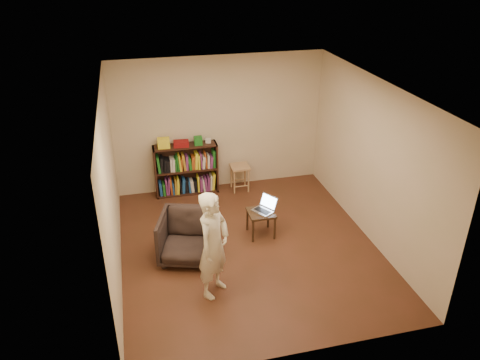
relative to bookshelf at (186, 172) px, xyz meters
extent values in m
plane|color=#452716|center=(0.70, -2.09, -0.44)|extent=(4.50, 4.50, 0.00)
plane|color=silver|center=(0.70, -2.09, 2.16)|extent=(4.50, 4.50, 0.00)
plane|color=beige|center=(0.70, 0.16, 0.86)|extent=(4.00, 0.00, 4.00)
plane|color=beige|center=(-1.30, -2.09, 0.86)|extent=(0.00, 4.50, 4.50)
plane|color=beige|center=(2.70, -2.09, 0.86)|extent=(0.00, 4.50, 4.50)
cube|color=black|center=(-0.59, -0.01, 0.06)|extent=(0.03, 0.30, 1.00)
cube|color=black|center=(0.59, -0.01, 0.06)|extent=(0.03, 0.30, 1.00)
cube|color=black|center=(0.00, 0.13, 0.06)|extent=(1.20, 0.02, 1.00)
cube|color=black|center=(0.00, -0.01, -0.42)|extent=(1.20, 0.30, 0.03)
cube|color=black|center=(0.00, -0.01, 0.06)|extent=(1.14, 0.30, 0.03)
cube|color=black|center=(0.00, -0.01, 0.55)|extent=(1.20, 0.30, 0.03)
cube|color=yellow|center=(-0.39, -0.03, 0.65)|extent=(0.23, 0.17, 0.18)
cube|color=maroon|center=(-0.07, -0.04, 0.61)|extent=(0.30, 0.23, 0.09)
cube|color=#1C6B1F|center=(0.25, -0.03, 0.64)|extent=(0.16, 0.16, 0.15)
cube|color=beige|center=(0.45, 0.01, 0.60)|extent=(0.12, 0.12, 0.08)
cube|color=#A77751|center=(1.03, -0.14, 0.06)|extent=(0.36, 0.36, 0.04)
cylinder|color=#A77751|center=(0.89, -0.28, -0.20)|extent=(0.03, 0.03, 0.48)
cylinder|color=#A77751|center=(1.17, -0.28, -0.20)|extent=(0.03, 0.03, 0.48)
cylinder|color=#A77751|center=(0.89, 0.00, -0.20)|extent=(0.03, 0.03, 0.48)
cylinder|color=#A77751|center=(1.17, 0.00, -0.20)|extent=(0.03, 0.03, 0.48)
imported|color=black|center=(-0.29, -2.13, -0.06)|extent=(1.01, 1.03, 0.75)
cube|color=black|center=(0.99, -1.78, -0.02)|extent=(0.42, 0.42, 0.04)
cylinder|color=black|center=(0.80, -1.96, -0.24)|extent=(0.04, 0.04, 0.40)
cylinder|color=black|center=(1.17, -1.96, -0.24)|extent=(0.04, 0.04, 0.40)
cylinder|color=black|center=(0.80, -1.59, -0.24)|extent=(0.04, 0.04, 0.40)
cylinder|color=black|center=(1.17, -1.59, -0.24)|extent=(0.04, 0.04, 0.40)
cube|color=#B1B2B6|center=(1.01, -1.77, 0.00)|extent=(0.37, 0.40, 0.02)
cube|color=black|center=(1.01, -1.77, 0.01)|extent=(0.26, 0.30, 0.00)
cube|color=#B1B2B6|center=(1.14, -1.68, 0.12)|extent=(0.26, 0.33, 0.22)
cube|color=#A4C0E6|center=(1.14, -1.68, 0.12)|extent=(0.22, 0.28, 0.18)
imported|color=beige|center=(-0.03, -3.01, 0.34)|extent=(0.66, 0.67, 1.56)
camera|label=1|loc=(-0.91, -8.10, 3.93)|focal=35.00mm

